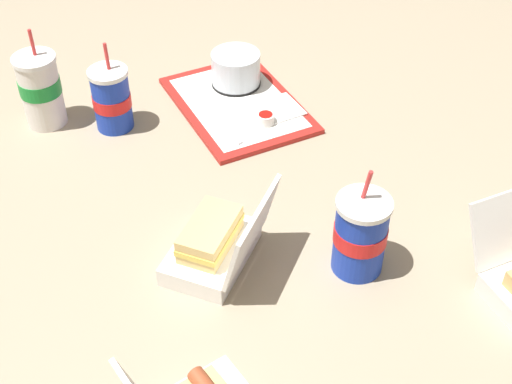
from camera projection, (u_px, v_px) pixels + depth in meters
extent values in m
plane|color=gray|center=(245.00, 215.00, 1.41)|extent=(3.20, 3.20, 0.00)
cube|color=red|center=(238.00, 105.00, 1.69)|extent=(0.40, 0.30, 0.01)
cube|color=white|center=(238.00, 103.00, 1.69)|extent=(0.35, 0.25, 0.00)
cylinder|color=black|center=(236.00, 83.00, 1.75)|extent=(0.12, 0.12, 0.01)
cylinder|color=beige|center=(236.00, 72.00, 1.73)|extent=(0.09, 0.09, 0.06)
cylinder|color=silver|center=(236.00, 68.00, 1.72)|extent=(0.12, 0.12, 0.08)
cylinder|color=white|center=(266.00, 119.00, 1.62)|extent=(0.04, 0.04, 0.02)
cylinder|color=#9E140F|center=(266.00, 115.00, 1.61)|extent=(0.03, 0.03, 0.01)
cube|color=white|center=(278.00, 109.00, 1.67)|extent=(0.11, 0.11, 0.00)
cube|color=white|center=(226.00, 132.00, 1.60)|extent=(0.11, 0.02, 0.00)
cube|color=white|center=(211.00, 252.00, 1.31)|extent=(0.21, 0.23, 0.04)
cube|color=white|center=(252.00, 232.00, 1.23)|extent=(0.14, 0.18, 0.12)
cube|color=#DBB770|center=(210.00, 240.00, 1.29)|extent=(0.14, 0.15, 0.02)
cube|color=#E5C651|center=(210.00, 234.00, 1.28)|extent=(0.14, 0.16, 0.01)
cube|color=#DBB770|center=(210.00, 228.00, 1.27)|extent=(0.14, 0.15, 0.02)
cylinder|color=#1938B7|center=(360.00, 237.00, 1.26)|extent=(0.09, 0.09, 0.15)
cylinder|color=red|center=(360.00, 233.00, 1.26)|extent=(0.10, 0.10, 0.03)
cylinder|color=white|center=(364.00, 204.00, 1.21)|extent=(0.10, 0.10, 0.01)
cylinder|color=red|center=(367.00, 185.00, 1.19)|extent=(0.02, 0.01, 0.06)
cylinder|color=white|center=(41.00, 92.00, 1.60)|extent=(0.09, 0.09, 0.16)
cylinder|color=#198C33|center=(40.00, 86.00, 1.59)|extent=(0.09, 0.09, 0.04)
cylinder|color=white|center=(33.00, 59.00, 1.54)|extent=(0.10, 0.10, 0.01)
cylinder|color=red|center=(32.00, 42.00, 1.53)|extent=(0.01, 0.01, 0.06)
cylinder|color=#1938B7|center=(112.00, 101.00, 1.60)|extent=(0.08, 0.08, 0.14)
cylinder|color=red|center=(112.00, 100.00, 1.59)|extent=(0.09, 0.09, 0.03)
cylinder|color=white|center=(107.00, 72.00, 1.55)|extent=(0.09, 0.09, 0.01)
cylinder|color=red|center=(107.00, 56.00, 1.53)|extent=(0.01, 0.01, 0.06)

